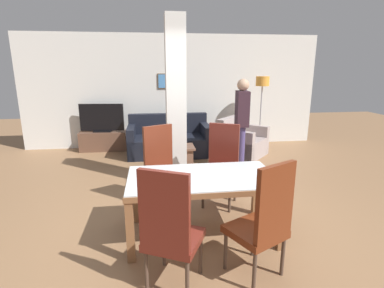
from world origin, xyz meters
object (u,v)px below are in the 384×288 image
dining_chair_near_right (264,220)px  tv_stand (104,141)px  bottle (184,142)px  armchair (241,143)px  tv_screen (102,118)px  dining_chair_near_left (170,229)px  coffee_table (178,157)px  sofa (169,141)px  floor_lamp (262,88)px  dining_table (202,188)px  dining_chair_far_left (162,166)px  standing_person (242,117)px  dining_chair_far_right (222,163)px

dining_chair_near_right → tv_stand: bearing=86.6°
dining_chair_near_right → bottle: (-0.37, 3.18, -0.05)m
armchair → tv_screen: tv_screen is taller
dining_chair_near_right → dining_chair_near_left: bearing=155.2°
dining_chair_near_left → coffee_table: (0.35, 3.33, -0.37)m
sofa → floor_lamp: (2.22, 0.22, 1.15)m
dining_chair_near_right → bottle: 3.20m
sofa → floor_lamp: size_ratio=1.05×
dining_table → tv_screen: bearing=113.2°
dining_chair_near_right → dining_chair_far_left: same height
dining_table → dining_chair_far_left: size_ratio=1.47×
floor_lamp → tv_stand: bearing=175.3°
dining_chair_near_right → standing_person: bearing=49.6°
dining_table → dining_chair_near_left: bearing=-116.2°
dining_chair_near_right → tv_screen: (-2.14, 4.81, 0.17)m
dining_chair_far_left → dining_chair_near_left: size_ratio=1.00×
dining_chair_near_right → tv_stand: 5.28m
armchair → tv_screen: 3.27m
tv_stand → standing_person: standing_person is taller
dining_chair_near_right → armchair: 4.09m
dining_table → standing_person: size_ratio=0.98×
dining_chair_far_left → standing_person: 2.21m
coffee_table → tv_stand: (-1.64, 1.53, -0.00)m
coffee_table → dining_chair_near_left: bearing=-96.1°
dining_chair_far_left → bottle: size_ratio=4.02×
tv_stand → dining_chair_far_left: bearing=-67.8°
armchair → coffee_table: size_ratio=1.98×
bottle → standing_person: standing_person is taller
dining_chair_near_left → tv_screen: 5.02m
standing_person → tv_screen: bearing=66.2°
armchair → tv_screen: size_ratio=1.25×
dining_chair_near_right → sofa: (-0.61, 4.28, -0.30)m
dining_chair_near_left → armchair: 4.41m
tv_stand → standing_person: bearing=-30.1°
dining_chair_far_right → dining_chair_near_left: size_ratio=1.00×
armchair → dining_chair_far_right: bearing=19.3°
coffee_table → bottle: bearing=-42.4°
dining_chair_far_left → dining_table: bearing=90.0°
dining_table → bottle: size_ratio=5.91×
dining_table → dining_chair_near_right: size_ratio=1.47×
dining_chair_far_right → dining_chair_far_left: (-0.85, -0.01, 0.00)m
dining_table → floor_lamp: (2.04, 3.68, 0.85)m
dining_chair_near_left → coffee_table: bearing=110.2°
dining_table → tv_stand: dining_table is taller
dining_chair_far_left → floor_lamp: (2.46, 2.85, 0.85)m
dining_chair_near_right → dining_chair_far_left: size_ratio=1.00×
sofa → floor_lamp: floor_lamp is taller
armchair → floor_lamp: 1.42m
dining_chair_near_left → sofa: dining_chair_near_left is taller
dining_chair_near_left → standing_person: 3.58m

